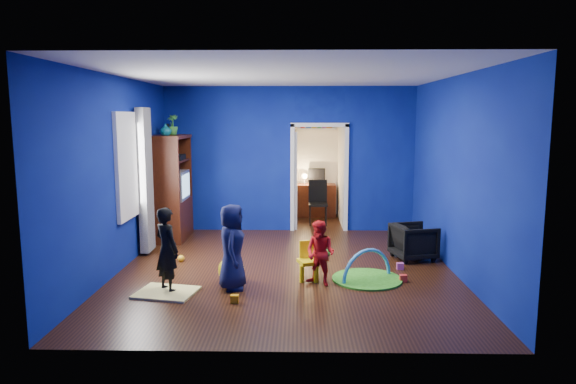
{
  "coord_description": "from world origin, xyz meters",
  "views": [
    {
      "loc": [
        0.19,
        -7.53,
        2.3
      ],
      "look_at": [
        0.02,
        0.4,
        1.13
      ],
      "focal_mm": 32.0,
      "sensor_mm": 36.0,
      "label": 1
    }
  ],
  "objects_px": {
    "child_navy": "(232,247)",
    "study_desk": "(316,200)",
    "play_mat": "(367,279)",
    "vase": "(165,130)",
    "folding_chair": "(318,204)",
    "kid_chair": "(309,263)",
    "armchair": "(414,242)",
    "toddler_red": "(320,253)",
    "crt_tv": "(174,185)",
    "tv_armoire": "(172,187)",
    "hopper_ball": "(231,270)",
    "child_black": "(167,250)"
  },
  "relations": [
    {
      "from": "armchair",
      "to": "toddler_red",
      "type": "height_order",
      "value": "toddler_red"
    },
    {
      "from": "play_mat",
      "to": "folding_chair",
      "type": "relative_size",
      "value": 1.08
    },
    {
      "from": "crt_tv",
      "to": "kid_chair",
      "type": "distance_m",
      "value": 3.61
    },
    {
      "from": "folding_chair",
      "to": "study_desk",
      "type": "bearing_deg",
      "value": 90.0
    },
    {
      "from": "armchair",
      "to": "child_black",
      "type": "distance_m",
      "value": 3.97
    },
    {
      "from": "vase",
      "to": "armchair",
      "type": "bearing_deg",
      "value": -13.95
    },
    {
      "from": "toddler_red",
      "to": "hopper_ball",
      "type": "relative_size",
      "value": 2.45
    },
    {
      "from": "toddler_red",
      "to": "child_black",
      "type": "bearing_deg",
      "value": -140.07
    },
    {
      "from": "tv_armoire",
      "to": "hopper_ball",
      "type": "bearing_deg",
      "value": -60.84
    },
    {
      "from": "child_navy",
      "to": "play_mat",
      "type": "xyz_separation_m",
      "value": [
        1.86,
        0.4,
        -0.56
      ]
    },
    {
      "from": "child_black",
      "to": "child_navy",
      "type": "height_order",
      "value": "child_navy"
    },
    {
      "from": "child_navy",
      "to": "study_desk",
      "type": "bearing_deg",
      "value": -17.65
    },
    {
      "from": "play_mat",
      "to": "folding_chair",
      "type": "distance_m",
      "value": 3.84
    },
    {
      "from": "kid_chair",
      "to": "folding_chair",
      "type": "height_order",
      "value": "folding_chair"
    },
    {
      "from": "child_navy",
      "to": "toddler_red",
      "type": "relative_size",
      "value": 1.29
    },
    {
      "from": "child_black",
      "to": "play_mat",
      "type": "height_order",
      "value": "child_black"
    },
    {
      "from": "study_desk",
      "to": "kid_chair",
      "type": "bearing_deg",
      "value": -93.18
    },
    {
      "from": "armchair",
      "to": "toddler_red",
      "type": "bearing_deg",
      "value": 115.5
    },
    {
      "from": "hopper_ball",
      "to": "study_desk",
      "type": "relative_size",
      "value": 0.42
    },
    {
      "from": "child_navy",
      "to": "vase",
      "type": "bearing_deg",
      "value": 27.05
    },
    {
      "from": "tv_armoire",
      "to": "study_desk",
      "type": "xyz_separation_m",
      "value": [
        2.81,
        2.26,
        -0.6
      ]
    },
    {
      "from": "study_desk",
      "to": "toddler_red",
      "type": "bearing_deg",
      "value": -91.32
    },
    {
      "from": "kid_chair",
      "to": "crt_tv",
      "type": "bearing_deg",
      "value": 116.74
    },
    {
      "from": "toddler_red",
      "to": "crt_tv",
      "type": "height_order",
      "value": "crt_tv"
    },
    {
      "from": "child_black",
      "to": "kid_chair",
      "type": "relative_size",
      "value": 2.27
    },
    {
      "from": "kid_chair",
      "to": "folding_chair",
      "type": "distance_m",
      "value": 3.81
    },
    {
      "from": "child_navy",
      "to": "folding_chair",
      "type": "distance_m",
      "value": 4.37
    },
    {
      "from": "child_navy",
      "to": "vase",
      "type": "distance_m",
      "value": 3.33
    },
    {
      "from": "crt_tv",
      "to": "play_mat",
      "type": "distance_m",
      "value": 4.27
    },
    {
      "from": "armchair",
      "to": "folding_chair",
      "type": "relative_size",
      "value": 0.69
    },
    {
      "from": "child_black",
      "to": "child_navy",
      "type": "bearing_deg",
      "value": -129.27
    },
    {
      "from": "tv_armoire",
      "to": "kid_chair",
      "type": "distance_m",
      "value": 3.63
    },
    {
      "from": "child_black",
      "to": "vase",
      "type": "height_order",
      "value": "vase"
    },
    {
      "from": "child_black",
      "to": "hopper_ball",
      "type": "bearing_deg",
      "value": -112.43
    },
    {
      "from": "tv_armoire",
      "to": "study_desk",
      "type": "relative_size",
      "value": 2.23
    },
    {
      "from": "play_mat",
      "to": "folding_chair",
      "type": "height_order",
      "value": "folding_chair"
    },
    {
      "from": "vase",
      "to": "play_mat",
      "type": "relative_size",
      "value": 0.22
    },
    {
      "from": "vase",
      "to": "kid_chair",
      "type": "xyz_separation_m",
      "value": [
        2.55,
        -2.19,
        -1.82
      ]
    },
    {
      "from": "study_desk",
      "to": "folding_chair",
      "type": "bearing_deg",
      "value": -90.0
    },
    {
      "from": "armchair",
      "to": "tv_armoire",
      "type": "xyz_separation_m",
      "value": [
        -4.27,
        1.36,
        0.69
      ]
    },
    {
      "from": "crt_tv",
      "to": "study_desk",
      "type": "relative_size",
      "value": 0.8
    },
    {
      "from": "play_mat",
      "to": "study_desk",
      "type": "height_order",
      "value": "study_desk"
    },
    {
      "from": "child_black",
      "to": "hopper_ball",
      "type": "height_order",
      "value": "child_black"
    },
    {
      "from": "crt_tv",
      "to": "play_mat",
      "type": "relative_size",
      "value": 0.71
    },
    {
      "from": "folding_chair",
      "to": "armchair",
      "type": "bearing_deg",
      "value": -61.31
    },
    {
      "from": "armchair",
      "to": "child_black",
      "type": "bearing_deg",
      "value": 99.66
    },
    {
      "from": "vase",
      "to": "folding_chair",
      "type": "height_order",
      "value": "vase"
    },
    {
      "from": "child_navy",
      "to": "play_mat",
      "type": "relative_size",
      "value": 1.16
    },
    {
      "from": "crt_tv",
      "to": "study_desk",
      "type": "height_order",
      "value": "crt_tv"
    },
    {
      "from": "tv_armoire",
      "to": "kid_chair",
      "type": "height_order",
      "value": "tv_armoire"
    }
  ]
}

